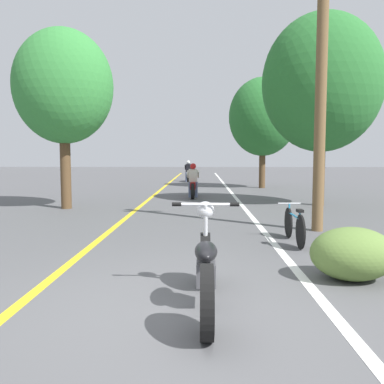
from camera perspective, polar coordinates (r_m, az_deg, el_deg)
The scene contains 12 objects.
ground_plane at distance 4.45m, azimuth -2.65°, elevation -16.35°, with size 120.00×120.00×0.00m, color #515154.
lane_stripe_center at distance 16.43m, azimuth -5.65°, elevation -0.68°, with size 0.14×48.00×0.01m, color yellow.
lane_stripe_edge at distance 16.36m, azimuth 6.08°, elevation -0.71°, with size 0.14×48.00×0.01m, color white.
utility_pole at distance 9.31m, azimuth 17.64°, elevation 13.43°, with size 1.10×0.24×5.87m.
roadside_tree_right_near at distance 14.35m, azimuth 17.82°, elevation 14.35°, with size 3.91×3.52×6.27m.
roadside_tree_right_far at distance 21.45m, azimuth 9.92°, elevation 10.33°, with size 3.48×3.13×5.66m.
roadside_tree_left at distance 13.39m, azimuth -17.61°, elevation 13.85°, with size 3.03×2.73×5.50m.
roadside_bush at distance 5.77m, azimuth 21.61°, elevation -8.06°, with size 1.10×0.88×0.70m.
motorcycle_foreground at distance 4.44m, azimuth 1.96°, elevation -10.48°, with size 0.80×2.15×1.08m.
motorcycle_rider_lead at distance 16.18m, azimuth 0.15°, elevation 1.09°, with size 0.50×2.06×1.36m.
motorcycle_rider_far at distance 26.50m, azimuth -0.53°, elevation 2.61°, with size 0.50×1.95×1.37m.
bicycle_parked at distance 7.87m, azimuth 14.15°, elevation -4.57°, with size 0.44×1.60×0.71m.
Camera 1 is at (0.29, -4.13, 1.62)m, focal length 38.00 mm.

